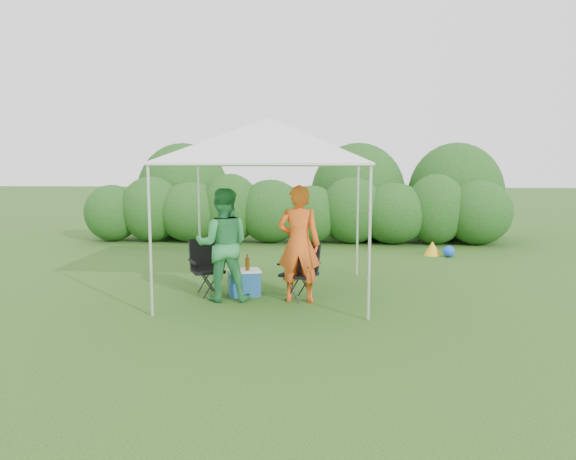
# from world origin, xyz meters

# --- Properties ---
(ground) EXTENTS (70.00, 70.00, 0.00)m
(ground) POSITION_xyz_m (0.00, 0.00, 0.00)
(ground) COLOR #335D1D
(hedge) EXTENTS (11.14, 1.53, 1.80)m
(hedge) POSITION_xyz_m (0.13, 6.00, 0.83)
(hedge) COLOR #23551B
(hedge) RESTS_ON ground
(canopy) EXTENTS (3.10, 3.10, 2.83)m
(canopy) POSITION_xyz_m (0.00, 0.50, 2.46)
(canopy) COLOR silver
(canopy) RESTS_ON ground
(chair_right) EXTENTS (0.68, 0.66, 0.89)m
(chair_right) POSITION_xyz_m (0.54, 0.15, 0.50)
(chair_right) COLOR black
(chair_right) RESTS_ON ground
(chair_left) EXTENTS (0.67, 0.65, 0.89)m
(chair_left) POSITION_xyz_m (-1.02, 0.35, 0.50)
(chair_left) COLOR black
(chair_left) RESTS_ON ground
(man) EXTENTS (0.68, 0.47, 1.79)m
(man) POSITION_xyz_m (0.50, -0.05, 0.90)
(man) COLOR #F45A1B
(man) RESTS_ON ground
(woman) EXTENTS (0.91, 0.74, 1.74)m
(woman) POSITION_xyz_m (-0.67, -0.05, 0.87)
(woman) COLOR #2E8C49
(woman) RESTS_ON ground
(cooler) EXTENTS (0.59, 0.50, 0.42)m
(cooler) POSITION_xyz_m (-0.39, 0.26, 0.21)
(cooler) COLOR #1F548F
(cooler) RESTS_ON ground
(bottle) EXTENTS (0.07, 0.07, 0.26)m
(bottle) POSITION_xyz_m (-0.33, 0.22, 0.55)
(bottle) COLOR #592D0C
(bottle) RESTS_ON cooler
(lawn_toy) EXTENTS (0.64, 0.54, 0.32)m
(lawn_toy) POSITION_xyz_m (3.41, 4.24, 0.15)
(lawn_toy) COLOR #F5AE19
(lawn_toy) RESTS_ON ground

